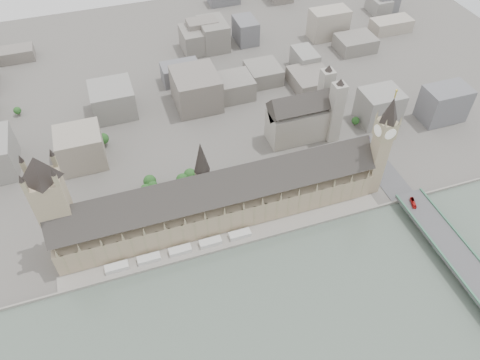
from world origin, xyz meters
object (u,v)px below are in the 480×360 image
object	(u,v)px
elizabeth_tower	(382,140)
red_bus_north	(413,203)
westminster_bridge	(459,262)
car_approach	(369,138)
westminster_abbey	(304,116)
victoria_tower	(52,203)
palace_of_westminster	(218,199)

from	to	relation	value
elizabeth_tower	red_bus_north	size ratio (longest dim) A/B	9.41
westminster_bridge	elizabeth_tower	bearing A→B (deg)	104.11
westminster_bridge	car_approach	world-z (taller)	car_approach
elizabeth_tower	westminster_abbey	bearing A→B (deg)	107.29
westminster_abbey	car_approach	size ratio (longest dim) A/B	15.22
victoria_tower	red_bus_north	distance (m)	288.25
elizabeth_tower	car_approach	distance (m)	75.46
westminster_bridge	red_bus_north	bearing A→B (deg)	93.94
victoria_tower	westminster_bridge	distance (m)	309.91
elizabeth_tower	palace_of_westminster	bearing A→B (deg)	175.15
victoria_tower	westminster_bridge	size ratio (longest dim) A/B	0.31
victoria_tower	car_approach	distance (m)	292.99
westminster_bridge	car_approach	size ratio (longest dim) A/B	72.76
elizabeth_tower	red_bus_north	bearing A→B (deg)	-60.84
red_bus_north	palace_of_westminster	bearing A→B (deg)	-178.61
westminster_abbey	red_bus_north	xyz separation A→B (m)	(46.96, -122.63, -13.24)
elizabeth_tower	victoria_tower	distance (m)	260.64
palace_of_westminster	westminster_abbey	distance (m)	134.09
westminster_bridge	westminster_abbey	xyz separation A→B (m)	(-51.08, 182.50, 19.96)
palace_of_westminster	westminster_bridge	world-z (taller)	palace_of_westminster
victoria_tower	red_bus_north	bearing A→B (deg)	-10.85
palace_of_westminster	victoria_tower	bearing A→B (deg)	177.04
elizabeth_tower	car_approach	world-z (taller)	elizabeth_tower
red_bus_north	victoria_tower	bearing A→B (deg)	-172.77
victoria_tower	westminster_abbey	distance (m)	244.79
westminster_abbey	car_approach	distance (m)	66.47
palace_of_westminster	westminster_bridge	bearing A→B (deg)	-33.49
palace_of_westminster	car_approach	size ratio (longest dim) A/B	59.33
red_bus_north	westminster_bridge	bearing A→B (deg)	-67.98
palace_of_westminster	victoria_tower	xyz separation A→B (m)	(-122.00, 6.30, 32.50)
victoria_tower	car_approach	bearing A→B (deg)	6.74
palace_of_westminster	elizabeth_tower	distance (m)	142.94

